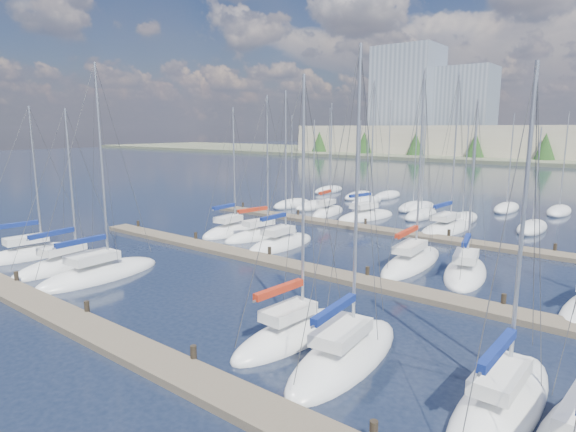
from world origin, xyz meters
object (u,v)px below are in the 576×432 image
Objects in this scene: sailboat_j at (281,244)px; sailboat_d at (294,334)px; sailboat_o at (366,216)px; sailboat_p at (447,228)px; sailboat_k at (412,262)px; sailboat_l at (465,273)px; sailboat_a at (33,254)px; sailboat_e at (345,355)px; sailboat_b at (69,264)px; sailboat_h at (231,231)px; sailboat_n at (328,212)px; sailboat_i at (262,235)px; sailboat_f at (501,403)px; sailboat_c at (99,274)px.

sailboat_j reaches higher than sailboat_d.
sailboat_p is at bearing 7.41° from sailboat_o.
sailboat_l is at bearing -7.10° from sailboat_k.
sailboat_j is at bearing 172.39° from sailboat_l.
sailboat_a is at bearing -99.69° from sailboat_o.
sailboat_j is at bearing 131.62° from sailboat_e.
sailboat_p is (8.19, 14.17, 0.00)m from sailboat_j.
sailboat_j reaches higher than sailboat_b.
sailboat_k is (10.40, 1.55, 0.00)m from sailboat_j.
sailboat_l is at bearing -30.19° from sailboat_o.
sailboat_h is 14.51m from sailboat_b.
sailboat_n is at bearing 119.50° from sailboat_e.
sailboat_j is 17.06m from sailboat_d.
sailboat_n is (2.54, 27.94, 0.03)m from sailboat_b.
sailboat_b is at bearing -95.32° from sailboat_i.
sailboat_k reaches higher than sailboat_l.
sailboat_e reaches higher than sailboat_f.
sailboat_i is 0.86× the size of sailboat_p.
sailboat_e is 1.16× the size of sailboat_b.
sailboat_f is 24.10m from sailboat_c.
sailboat_n is at bearing -177.85° from sailboat_p.
sailboat_a is 0.83× the size of sailboat_c.
sailboat_i is 0.87× the size of sailboat_o.
sailboat_d is at bearing -50.48° from sailboat_j.
sailboat_k reaches higher than sailboat_h.
sailboat_f is 0.82× the size of sailboat_o.
sailboat_i is at bearing 65.88° from sailboat_b.
sailboat_o is 28.48m from sailboat_c.
sailboat_j reaches higher than sailboat_f.
sailboat_a is 18.43m from sailboat_j.
sailboat_d reaches higher than sailboat_h.
sailboat_h is at bearing 167.87° from sailboat_l.
sailboat_p is at bearing 63.85° from sailboat_c.
sailboat_b is at bearing -121.27° from sailboat_j.
sailboat_p is (-11.90, 27.04, 0.00)m from sailboat_f.
sailboat_e is (14.12, -13.18, 0.00)m from sailboat_j.
sailboat_c reaches higher than sailboat_k.
sailboat_j is at bearing 52.55° from sailboat_b.
sailboat_f is 1.02× the size of sailboat_h.
sailboat_p is 1.26× the size of sailboat_l.
sailboat_d is 1.08× the size of sailboat_b.
sailboat_f is 8.88m from sailboat_d.
sailboat_o is at bearing -4.05° from sailboat_n.
sailboat_p reaches higher than sailboat_k.
sailboat_b is (4.57, 0.31, -0.01)m from sailboat_a.
sailboat_j reaches higher than sailboat_l.
sailboat_h is at bearing 98.02° from sailboat_c.
sailboat_n reaches higher than sailboat_h.
sailboat_l is at bearing 3.92° from sailboat_j.
sailboat_c is (8.25, 0.42, -0.00)m from sailboat_a.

